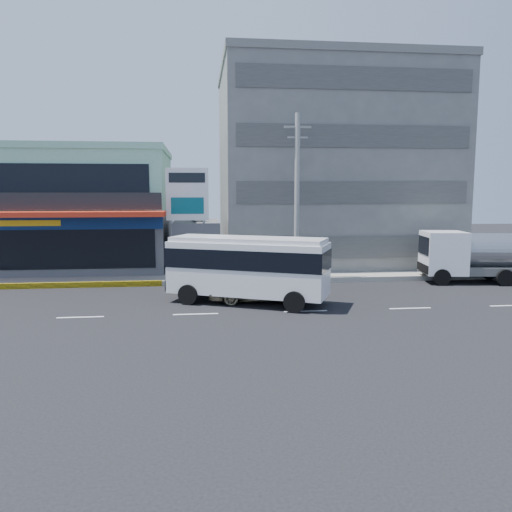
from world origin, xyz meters
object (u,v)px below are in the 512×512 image
at_px(sedan, 257,285).
at_px(tanker_truck, 484,255).
at_px(utility_pole_near, 297,197).
at_px(concrete_building, 330,171).
at_px(satellite_dish, 196,221).
at_px(shop_building, 80,213).
at_px(billboard, 187,200).
at_px(minibus, 248,264).

relative_size(sedan, tanker_truck, 0.60).
xyz_separation_m(utility_pole_near, sedan, (-3.00, -5.10, -4.33)).
relative_size(concrete_building, satellite_dish, 10.67).
relative_size(shop_building, tanker_truck, 1.54).
relative_size(concrete_building, tanker_truck, 1.98).
xyz_separation_m(satellite_dish, sedan, (3.00, -8.70, -2.75)).
distance_m(concrete_building, satellite_dish, 11.30).
height_order(concrete_building, billboard, concrete_building).
xyz_separation_m(billboard, sedan, (3.50, -6.90, -4.11)).
distance_m(satellite_dish, tanker_truck, 17.98).
relative_size(concrete_building, minibus, 1.98).
bearing_deg(utility_pole_near, billboard, 164.52).
xyz_separation_m(shop_building, concrete_building, (18.00, 1.05, 3.00)).
bearing_deg(utility_pole_near, sedan, -120.48).
bearing_deg(shop_building, billboard, -32.32).
relative_size(utility_pole_near, sedan, 2.07).
bearing_deg(sedan, minibus, 124.91).
distance_m(concrete_building, tanker_truck, 12.66).
height_order(concrete_building, sedan, concrete_building).
distance_m(shop_building, satellite_dish, 8.54).
xyz_separation_m(concrete_building, billboard, (-10.50, -5.80, -2.07)).
bearing_deg(shop_building, satellite_dish, -20.21).
relative_size(billboard, minibus, 0.85).
height_order(satellite_dish, minibus, satellite_dish).
distance_m(sedan, tanker_truck, 14.69).
bearing_deg(shop_building, utility_pole_near, -25.06).
bearing_deg(tanker_truck, sedan, -165.23).
xyz_separation_m(minibus, tanker_truck, (14.64, 4.05, -0.28)).
height_order(shop_building, tanker_truck, shop_building).
distance_m(satellite_dish, utility_pole_near, 7.17).
bearing_deg(utility_pole_near, tanker_truck, -6.92).
relative_size(minibus, sedan, 1.67).
height_order(minibus, sedan, minibus).
bearing_deg(sedan, concrete_building, -28.06).
xyz_separation_m(satellite_dish, tanker_truck, (17.18, -4.96, -1.92)).
bearing_deg(concrete_building, satellite_dish, -158.20).
height_order(billboard, tanker_truck, billboard).
bearing_deg(billboard, tanker_truck, -10.13).
xyz_separation_m(billboard, utility_pole_near, (6.50, -1.80, 0.22)).
relative_size(billboard, tanker_truck, 0.85).
distance_m(shop_building, concrete_building, 18.28).
bearing_deg(sedan, tanker_truck, -74.42).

